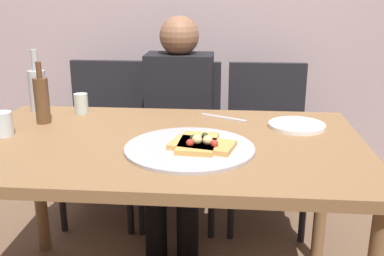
{
  "coord_description": "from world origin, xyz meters",
  "views": [
    {
      "loc": [
        0.25,
        -1.59,
        1.31
      ],
      "look_at": [
        0.11,
        0.0,
        0.81
      ],
      "focal_mm": 42.18,
      "sensor_mm": 36.0,
      "label": 1
    }
  ],
  "objects_px": {
    "table_knife": "(223,118)",
    "chair_middle": "(181,132)",
    "pizza_tray": "(190,148)",
    "plate_stack": "(297,125)",
    "pizza_slice_extra": "(198,143)",
    "chair_right": "(266,134)",
    "wine_bottle": "(42,99)",
    "beer_bottle": "(38,89)",
    "tumbler_near": "(2,124)",
    "guest_in_sweater": "(178,118)",
    "tumbler_far": "(81,104)",
    "dining_table": "(164,160)",
    "chair_left": "(106,130)",
    "pizza_slice_last": "(203,145)"
  },
  "relations": [
    {
      "from": "dining_table",
      "to": "plate_stack",
      "type": "distance_m",
      "value": 0.57
    },
    {
      "from": "pizza_slice_extra",
      "to": "chair_middle",
      "type": "height_order",
      "value": "chair_middle"
    },
    {
      "from": "pizza_slice_last",
      "to": "tumbler_near",
      "type": "relative_size",
      "value": 2.6
    },
    {
      "from": "tumbler_near",
      "to": "table_knife",
      "type": "xyz_separation_m",
      "value": [
        0.85,
        0.32,
        -0.04
      ]
    },
    {
      "from": "table_knife",
      "to": "chair_left",
      "type": "relative_size",
      "value": 0.24
    },
    {
      "from": "chair_right",
      "to": "guest_in_sweater",
      "type": "distance_m",
      "value": 0.52
    },
    {
      "from": "chair_left",
      "to": "guest_in_sweater",
      "type": "distance_m",
      "value": 0.49
    },
    {
      "from": "plate_stack",
      "to": "pizza_tray",
      "type": "bearing_deg",
      "value": -143.73
    },
    {
      "from": "tumbler_far",
      "to": "chair_right",
      "type": "bearing_deg",
      "value": 30.37
    },
    {
      "from": "chair_right",
      "to": "pizza_slice_extra",
      "type": "bearing_deg",
      "value": 71.25
    },
    {
      "from": "tumbler_near",
      "to": "plate_stack",
      "type": "bearing_deg",
      "value": 10.36
    },
    {
      "from": "guest_in_sweater",
      "to": "chair_right",
      "type": "bearing_deg",
      "value": -162.66
    },
    {
      "from": "beer_bottle",
      "to": "tumbler_far",
      "type": "bearing_deg",
      "value": -8.49
    },
    {
      "from": "plate_stack",
      "to": "guest_in_sweater",
      "type": "distance_m",
      "value": 0.75
    },
    {
      "from": "pizza_tray",
      "to": "tumbler_near",
      "type": "distance_m",
      "value": 0.74
    },
    {
      "from": "beer_bottle",
      "to": "chair_left",
      "type": "distance_m",
      "value": 0.62
    },
    {
      "from": "wine_bottle",
      "to": "tumbler_far",
      "type": "distance_m",
      "value": 0.2
    },
    {
      "from": "tumbler_near",
      "to": "dining_table",
      "type": "bearing_deg",
      "value": 0.35
    },
    {
      "from": "dining_table",
      "to": "chair_left",
      "type": "bearing_deg",
      "value": 118.81
    },
    {
      "from": "chair_middle",
      "to": "tumbler_far",
      "type": "bearing_deg",
      "value": 52.42
    },
    {
      "from": "pizza_tray",
      "to": "pizza_slice_extra",
      "type": "distance_m",
      "value": 0.03
    },
    {
      "from": "dining_table",
      "to": "guest_in_sweater",
      "type": "distance_m",
      "value": 0.71
    },
    {
      "from": "plate_stack",
      "to": "chair_right",
      "type": "xyz_separation_m",
      "value": [
        -0.07,
        0.65,
        -0.25
      ]
    },
    {
      "from": "wine_bottle",
      "to": "table_knife",
      "type": "height_order",
      "value": "wine_bottle"
    },
    {
      "from": "table_knife",
      "to": "chair_middle",
      "type": "xyz_separation_m",
      "value": [
        -0.25,
        0.54,
        -0.25
      ]
    },
    {
      "from": "beer_bottle",
      "to": "tumbler_near",
      "type": "height_order",
      "value": "beer_bottle"
    },
    {
      "from": "table_knife",
      "to": "chair_middle",
      "type": "height_order",
      "value": "chair_middle"
    },
    {
      "from": "table_knife",
      "to": "chair_middle",
      "type": "relative_size",
      "value": 0.24
    },
    {
      "from": "table_knife",
      "to": "chair_right",
      "type": "distance_m",
      "value": 0.64
    },
    {
      "from": "plate_stack",
      "to": "chair_left",
      "type": "distance_m",
      "value": 1.22
    },
    {
      "from": "pizza_tray",
      "to": "plate_stack",
      "type": "height_order",
      "value": "plate_stack"
    },
    {
      "from": "plate_stack",
      "to": "chair_right",
      "type": "relative_size",
      "value": 0.26
    },
    {
      "from": "tumbler_near",
      "to": "tumbler_far",
      "type": "relative_size",
      "value": 1.02
    },
    {
      "from": "tumbler_near",
      "to": "chair_left",
      "type": "height_order",
      "value": "chair_left"
    },
    {
      "from": "tumbler_far",
      "to": "table_knife",
      "type": "relative_size",
      "value": 0.42
    },
    {
      "from": "chair_middle",
      "to": "plate_stack",
      "type": "bearing_deg",
      "value": 130.27
    },
    {
      "from": "chair_middle",
      "to": "pizza_slice_extra",
      "type": "bearing_deg",
      "value": 99.85
    },
    {
      "from": "wine_bottle",
      "to": "tumbler_near",
      "type": "distance_m",
      "value": 0.21
    },
    {
      "from": "wine_bottle",
      "to": "beer_bottle",
      "type": "distance_m",
      "value": 0.21
    },
    {
      "from": "pizza_slice_extra",
      "to": "chair_right",
      "type": "bearing_deg",
      "value": 71.25
    },
    {
      "from": "pizza_slice_last",
      "to": "pizza_slice_extra",
      "type": "xyz_separation_m",
      "value": [
        -0.02,
        0.02,
        0.0
      ]
    },
    {
      "from": "pizza_slice_extra",
      "to": "chair_middle",
      "type": "bearing_deg",
      "value": 99.85
    },
    {
      "from": "plate_stack",
      "to": "chair_middle",
      "type": "relative_size",
      "value": 0.26
    },
    {
      "from": "pizza_tray",
      "to": "chair_right",
      "type": "bearing_deg",
      "value": 69.95
    },
    {
      "from": "pizza_slice_last",
      "to": "chair_left",
      "type": "relative_size",
      "value": 0.27
    },
    {
      "from": "tumbler_far",
      "to": "wine_bottle",
      "type": "bearing_deg",
      "value": -125.71
    },
    {
      "from": "tumbler_far",
      "to": "pizza_slice_extra",
      "type": "bearing_deg",
      "value": -37.22
    },
    {
      "from": "wine_bottle",
      "to": "chair_right",
      "type": "bearing_deg",
      "value": 34.12
    },
    {
      "from": "guest_in_sweater",
      "to": "chair_middle",
      "type": "bearing_deg",
      "value": -90.0
    },
    {
      "from": "wine_bottle",
      "to": "tumbler_near",
      "type": "xyz_separation_m",
      "value": [
        -0.09,
        -0.19,
        -0.06
      ]
    }
  ]
}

